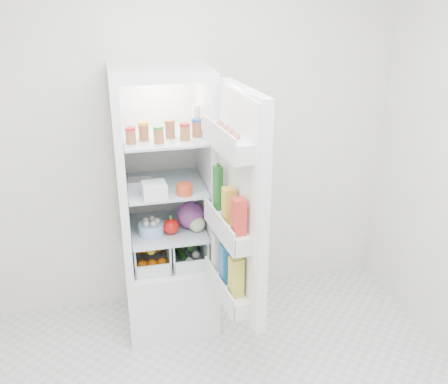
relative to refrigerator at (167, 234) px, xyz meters
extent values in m
cube|color=beige|center=(0.20, 0.25, 0.63)|extent=(3.00, 0.02, 2.60)
cube|color=white|center=(0.00, -0.04, -0.42)|extent=(0.60, 0.60, 0.50)
cube|color=white|center=(0.00, -0.04, 1.11)|extent=(0.60, 0.60, 0.05)
cube|color=white|center=(0.00, 0.24, 0.46)|extent=(0.60, 0.05, 1.25)
cube|color=white|center=(-0.28, -0.04, 0.46)|extent=(0.05, 0.60, 1.25)
cube|color=white|center=(0.27, -0.04, 0.46)|extent=(0.05, 0.60, 1.25)
cube|color=white|center=(0.00, 0.21, 0.46)|extent=(0.50, 0.01, 1.25)
sphere|color=white|center=(0.00, 0.17, 1.04)|extent=(0.05, 0.05, 0.05)
cube|color=#B0C4CE|center=(0.00, -0.06, 0.07)|extent=(0.49, 0.53, 0.01)
cube|color=#B0C4CE|center=(0.00, -0.06, 0.38)|extent=(0.49, 0.53, 0.02)
cube|color=#B0C4CE|center=(0.00, -0.06, 0.71)|extent=(0.49, 0.53, 0.02)
cylinder|color=#B21919|center=(-0.20, -0.20, 0.76)|extent=(0.06, 0.06, 0.08)
cylinder|color=gold|center=(-0.12, -0.15, 0.76)|extent=(0.06, 0.06, 0.08)
cylinder|color=#267226|center=(-0.04, -0.23, 0.76)|extent=(0.06, 0.06, 0.08)
cylinder|color=brown|center=(0.04, -0.13, 0.76)|extent=(0.06, 0.06, 0.08)
cylinder|color=#B21919|center=(0.12, -0.20, 0.76)|extent=(0.06, 0.06, 0.08)
cylinder|color=#194C8C|center=(0.20, -0.15, 0.76)|extent=(0.06, 0.06, 0.08)
cylinder|color=white|center=(0.21, -0.07, 0.81)|extent=(0.05, 0.05, 0.18)
cube|color=white|center=(-0.09, -0.26, 0.44)|extent=(0.15, 0.15, 0.09)
cylinder|color=#CB411E|center=(0.10, -0.26, 0.43)|extent=(0.13, 0.13, 0.07)
cube|color=silver|center=(-0.16, -0.04, 0.41)|extent=(0.16, 0.13, 0.04)
sphere|color=#5F2056|center=(0.15, -0.10, 0.17)|extent=(0.18, 0.18, 0.18)
sphere|color=red|center=(0.01, -0.16, 0.14)|extent=(0.11, 0.11, 0.11)
cylinder|color=#97B9E2|center=(-0.11, -0.14, 0.12)|extent=(0.19, 0.19, 0.08)
sphere|color=#BACB98|center=(0.18, -0.16, 0.14)|extent=(0.11, 0.11, 0.11)
sphere|color=#E5560C|center=(-0.19, -0.18, -0.12)|extent=(0.07, 0.07, 0.07)
sphere|color=#E5560C|center=(-0.12, -0.18, -0.12)|extent=(0.07, 0.07, 0.07)
sphere|color=#E5560C|center=(-0.06, -0.18, -0.12)|extent=(0.07, 0.07, 0.07)
sphere|color=#E5560C|center=(-0.19, -0.06, -0.06)|extent=(0.07, 0.07, 0.07)
sphere|color=#E5560C|center=(-0.12, -0.06, -0.06)|extent=(0.07, 0.07, 0.07)
sphere|color=#E5560C|center=(-0.06, -0.06, -0.06)|extent=(0.07, 0.07, 0.07)
sphere|color=#E5560C|center=(-0.15, 0.06, -0.12)|extent=(0.07, 0.07, 0.07)
sphere|color=yellow|center=(-0.16, -0.12, -0.03)|extent=(0.06, 0.06, 0.06)
sphere|color=yellow|center=(-0.09, -0.01, -0.03)|extent=(0.06, 0.06, 0.06)
sphere|color=yellow|center=(-0.12, -0.16, -0.03)|extent=(0.06, 0.06, 0.06)
cylinder|color=#184A19|center=(0.08, -0.06, -0.13)|extent=(0.09, 0.21, 0.05)
cylinder|color=#184A19|center=(0.16, -0.01, -0.08)|extent=(0.08, 0.21, 0.05)
sphere|color=white|center=(0.12, -0.18, -0.13)|extent=(0.05, 0.05, 0.05)
sphere|color=white|center=(0.17, -0.16, -0.10)|extent=(0.05, 0.05, 0.05)
cube|color=white|center=(0.36, -0.63, 0.46)|extent=(0.13, 0.60, 1.30)
cube|color=white|center=(0.33, -0.64, 0.46)|extent=(0.07, 0.56, 1.26)
cube|color=silver|center=(0.28, -0.64, 0.83)|extent=(0.16, 0.51, 0.10)
cube|color=silver|center=(0.28, -0.64, 0.33)|extent=(0.16, 0.51, 0.10)
cube|color=silver|center=(0.28, -0.64, -0.07)|extent=(0.16, 0.51, 0.10)
sphere|color=#965A44|center=(0.29, -0.76, 0.89)|extent=(0.05, 0.05, 0.05)
sphere|color=#965A44|center=(0.28, -0.68, 0.89)|extent=(0.05, 0.05, 0.05)
sphere|color=#965A44|center=(0.27, -0.60, 0.89)|extent=(0.05, 0.05, 0.05)
sphere|color=#965A44|center=(0.26, -0.52, 0.89)|extent=(0.05, 0.05, 0.05)
cylinder|color=#17531E|center=(0.26, -0.49, 0.51)|extent=(0.06, 0.06, 0.26)
cube|color=gold|center=(0.28, -0.67, 0.48)|extent=(0.07, 0.07, 0.20)
cube|color=red|center=(0.29, -0.82, 0.48)|extent=(0.07, 0.07, 0.20)
cube|color=silver|center=(0.26, -0.49, 0.10)|extent=(0.08, 0.08, 0.24)
cube|color=#226AAC|center=(0.27, -0.64, 0.10)|extent=(0.08, 0.08, 0.24)
cube|color=gold|center=(0.29, -0.79, 0.10)|extent=(0.08, 0.08, 0.24)
camera|label=1|loc=(-0.31, -3.05, 1.60)|focal=40.00mm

